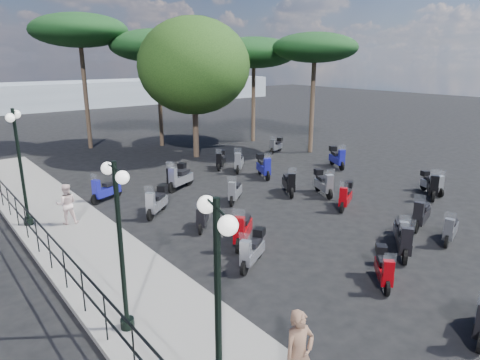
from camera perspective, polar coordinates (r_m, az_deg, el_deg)
ground at (r=15.54m, az=7.64°, el=-6.57°), size 120.00×120.00×0.00m
sidewalk at (r=14.68m, az=-19.75°, el=-8.52°), size 3.00×30.00×0.15m
railing at (r=13.89m, az=-24.87°, el=-6.83°), size 0.04×26.04×1.10m
lamp_post_0 at (r=6.60m, az=-2.95°, el=-16.45°), size 0.52×1.13×3.95m
lamp_post_1 at (r=9.33m, az=-15.70°, el=-7.38°), size 0.32×1.12×3.82m
lamp_post_2 at (r=16.59m, az=-27.30°, el=2.35°), size 0.65×1.16×4.16m
woman at (r=8.10m, az=7.86°, el=-21.96°), size 0.65×0.48×1.65m
pedestrian_far at (r=16.51m, az=-22.12°, el=-2.98°), size 0.87×0.77×1.48m
scooter_2 at (r=12.70m, az=1.64°, el=-9.41°), size 1.48×0.95×1.29m
scooter_3 at (r=15.36m, az=-5.05°, el=-5.09°), size 1.07×1.19×1.20m
scooter_4 at (r=16.93m, az=-11.04°, el=-2.94°), size 1.44×1.22×1.37m
scooter_5 at (r=19.11m, az=-17.49°, el=-1.35°), size 1.60×0.83×1.34m
scooter_7 at (r=12.37m, az=18.63°, el=-11.21°), size 1.19×1.16×1.20m
scooter_8 at (r=14.21m, az=21.02°, el=-7.59°), size 1.54×1.17×1.45m
scooter_9 at (r=14.02m, az=0.34°, el=-6.72°), size 1.49×1.29×1.48m
scooter_10 at (r=20.02m, az=-8.01°, el=0.17°), size 1.75×0.95×1.48m
scooter_11 at (r=20.34m, az=-8.47°, el=0.43°), size 1.54×1.10×1.38m
scooter_13 at (r=16.69m, az=23.00°, el=-4.31°), size 1.75×0.79×1.44m
scooter_14 at (r=15.03m, az=20.63°, el=-6.57°), size 1.26×1.05×1.23m
scooter_15 at (r=19.26m, az=6.54°, el=-0.51°), size 1.08×1.52×1.40m
scooter_16 at (r=18.08m, az=-0.70°, el=-1.62°), size 1.32×1.11×1.30m
scooter_17 at (r=22.99m, az=-0.15°, el=2.36°), size 1.33×1.36×1.43m
scooter_19 at (r=15.86m, az=26.21°, el=-6.03°), size 1.51×0.69×1.24m
scooter_20 at (r=17.88m, az=13.89°, el=-2.18°), size 1.50×0.94×1.30m
scooter_21 at (r=19.37m, az=11.08°, el=-0.51°), size 0.94×1.61×1.38m
scooter_22 at (r=21.89m, az=3.18°, el=1.75°), size 0.96×1.68×1.43m
scooter_23 at (r=23.59m, az=-2.58°, el=2.62°), size 1.22×1.17×1.23m
scooter_26 at (r=21.09m, az=24.23°, el=-0.46°), size 0.82×1.43×1.22m
scooter_27 at (r=20.46m, az=24.29°, el=-0.81°), size 1.61×1.10×1.46m
scooter_28 at (r=24.40m, az=12.81°, el=2.88°), size 1.03×1.66×1.44m
scooter_29 at (r=27.67m, az=4.84°, el=4.57°), size 1.45×0.74×1.20m
broadleaf_tree at (r=26.04m, az=-6.17°, el=14.87°), size 6.61×6.61×8.25m
pine_0 at (r=29.83m, az=-11.00°, el=17.13°), size 6.18×6.18×7.74m
pine_1 at (r=31.10m, az=1.85°, el=16.58°), size 6.11×6.11×7.31m
pine_2 at (r=30.28m, az=-20.63°, el=18.13°), size 6.08×6.08×8.63m
pine_3 at (r=27.63m, az=9.95°, el=16.94°), size 5.22×5.22×7.42m
distant_hills at (r=56.02m, az=-27.97°, el=9.69°), size 70.00×8.00×3.00m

